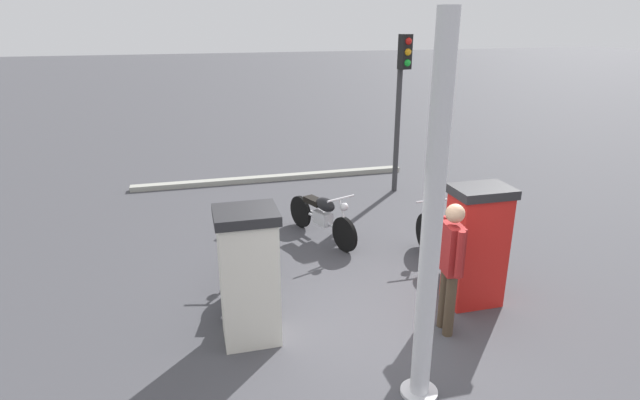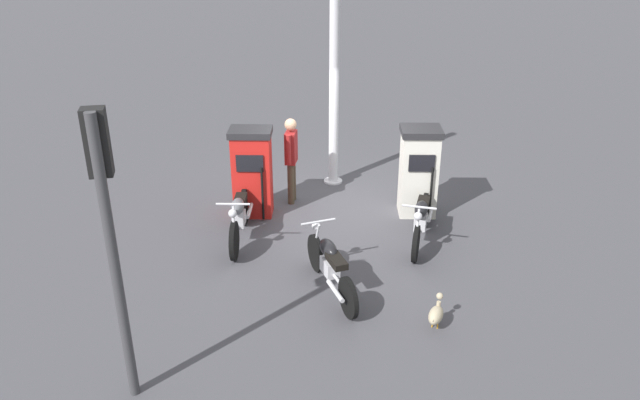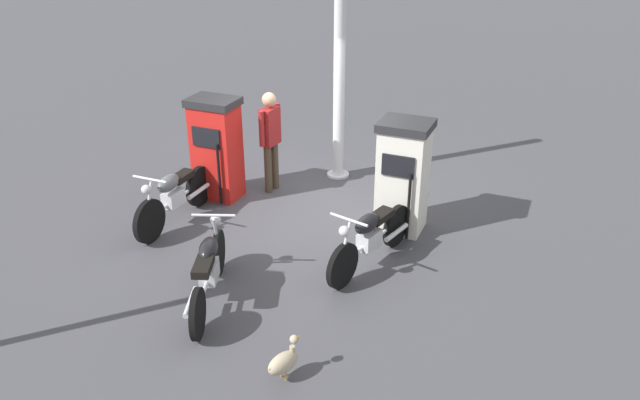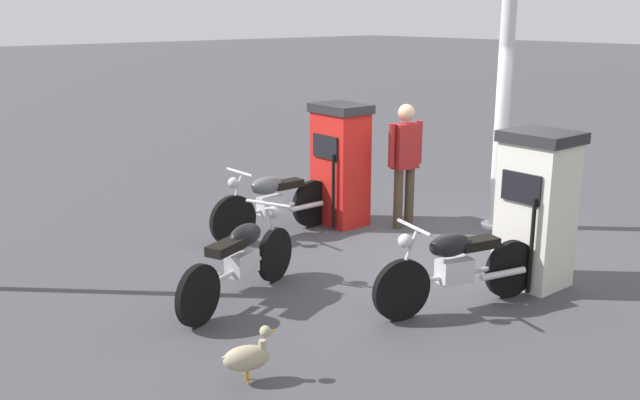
{
  "view_description": "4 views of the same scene",
  "coord_description": "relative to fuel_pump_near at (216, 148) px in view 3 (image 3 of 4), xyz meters",
  "views": [
    {
      "loc": [
        -5.41,
        2.29,
        3.78
      ],
      "look_at": [
        1.85,
        0.17,
        1.12
      ],
      "focal_mm": 28.73,
      "sensor_mm": 36.0,
      "label": 1
    },
    {
      "loc": [
        10.85,
        -0.42,
        5.24
      ],
      "look_at": [
        1.7,
        -0.31,
        1.0
      ],
      "focal_mm": 34.56,
      "sensor_mm": 36.0,
      "label": 2
    },
    {
      "loc": [
        8.41,
        3.46,
        4.59
      ],
      "look_at": [
        1.03,
        0.6,
        0.71
      ],
      "focal_mm": 34.98,
      "sensor_mm": 36.0,
      "label": 3
    },
    {
      "loc": [
        6.87,
        5.63,
        2.94
      ],
      "look_at": [
        1.49,
        -0.47,
        0.79
      ],
      "focal_mm": 40.18,
      "sensor_mm": 36.0,
      "label": 4
    }
  ],
  "objects": [
    {
      "name": "ground_plane",
      "position": [
        -0.14,
        1.57,
        -0.87
      ],
      "size": [
        120.0,
        120.0,
        0.0
      ],
      "primitive_type": "plane",
      "color": "#424247"
    },
    {
      "name": "fuel_pump_near",
      "position": [
        0.0,
        0.0,
        0.0
      ],
      "size": [
        0.64,
        0.8,
        1.71
      ],
      "color": "red",
      "rests_on": "ground"
    },
    {
      "name": "fuel_pump_far",
      "position": [
        0.0,
        3.13,
        0.0
      ],
      "size": [
        0.72,
        0.77,
        1.71
      ],
      "color": "silver",
      "rests_on": "ground"
    },
    {
      "name": "motorcycle_near_pump",
      "position": [
        1.09,
        -0.15,
        -0.41
      ],
      "size": [
        1.98,
        0.56,
        0.97
      ],
      "color": "black",
      "rests_on": "ground"
    },
    {
      "name": "motorcycle_far_pump",
      "position": [
        1.2,
        3.01,
        -0.42
      ],
      "size": [
        1.92,
        0.77,
        0.95
      ],
      "color": "black",
      "rests_on": "ground"
    },
    {
      "name": "motorcycle_extra",
      "position": [
        2.71,
        1.39,
        -0.41
      ],
      "size": [
        1.89,
        0.82,
        0.95
      ],
      "color": "black",
      "rests_on": "ground"
    },
    {
      "name": "attendant_person",
      "position": [
        -0.55,
        0.72,
        0.13
      ],
      "size": [
        0.58,
        0.27,
        1.73
      ],
      "color": "#473828",
      "rests_on": "ground"
    },
    {
      "name": "wandering_duck",
      "position": [
        3.67,
        2.84,
        -0.64
      ],
      "size": [
        0.46,
        0.33,
        0.48
      ],
      "color": "tan",
      "rests_on": "ground"
    },
    {
      "name": "canopy_support_pole",
      "position": [
        -1.54,
        1.58,
        1.01
      ],
      "size": [
        0.4,
        0.4,
        3.9
      ],
      "color": "silver",
      "rests_on": "ground"
    }
  ]
}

